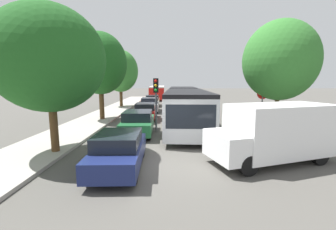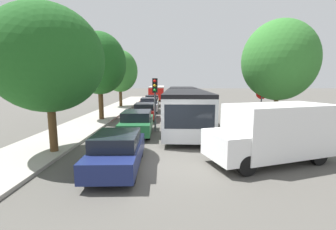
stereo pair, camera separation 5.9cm
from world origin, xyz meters
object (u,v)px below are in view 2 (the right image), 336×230
(tree_left_mid, at_px, (99,65))
(articulated_bus, at_px, (184,102))
(city_bus_rear, at_px, (158,92))
(tree_left_near, at_px, (49,62))
(queued_car_green, at_px, (138,123))
(tree_right_near, at_px, (280,63))
(white_van, at_px, (275,131))
(tree_left_far, at_px, (121,71))
(traffic_light, at_px, (156,93))
(no_entry_sign, at_px, (262,103))
(direction_sign_post, at_px, (277,92))
(queued_car_silver, at_px, (150,105))
(queued_car_red, at_px, (145,111))
(queued_car_navy, at_px, (118,151))
(queued_car_tan, at_px, (153,101))

(tree_left_mid, bearing_deg, articulated_bus, 3.67)
(city_bus_rear, distance_m, tree_left_near, 31.92)
(articulated_bus, height_order, queued_car_green, articulated_bus)
(queued_car_green, bearing_deg, tree_right_near, -88.40)
(white_van, xyz_separation_m, tree_left_near, (-9.26, 1.04, 2.78))
(tree_left_mid, distance_m, tree_right_near, 13.07)
(tree_left_far, bearing_deg, traffic_light, -69.62)
(white_van, bearing_deg, articulated_bus, -92.38)
(no_entry_sign, relative_size, direction_sign_post, 0.78)
(articulated_bus, xyz_separation_m, queued_car_silver, (-3.32, 5.08, -0.74))
(queued_car_red, xyz_separation_m, tree_left_near, (-3.09, -9.19, 3.31))
(traffic_light, xyz_separation_m, no_entry_sign, (6.61, -0.39, -0.62))
(queued_car_silver, height_order, tree_left_mid, tree_left_mid)
(queued_car_navy, bearing_deg, queued_car_tan, -0.78)
(queued_car_green, xyz_separation_m, queued_car_silver, (-0.12, 10.52, 0.03))
(queued_car_navy, distance_m, traffic_light, 6.66)
(queued_car_tan, bearing_deg, direction_sign_post, -149.91)
(queued_car_tan, xyz_separation_m, direction_sign_post, (9.11, -14.88, 1.83))
(queued_car_green, relative_size, tree_left_mid, 0.59)
(queued_car_tan, bearing_deg, tree_left_near, 170.04)
(tree_left_near, relative_size, tree_left_far, 0.91)
(articulated_bus, bearing_deg, queued_car_green, -28.28)
(articulated_bus, height_order, queued_car_silver, articulated_bus)
(queued_car_red, relative_size, tree_left_far, 0.57)
(queued_car_navy, relative_size, tree_left_mid, 0.56)
(queued_car_tan, relative_size, tree_right_near, 0.61)
(articulated_bus, bearing_deg, queued_car_navy, -14.04)
(queued_car_silver, relative_size, white_van, 0.81)
(articulated_bus, bearing_deg, white_van, 18.01)
(city_bus_rear, height_order, traffic_light, traffic_light)
(traffic_light, distance_m, direction_sign_post, 7.86)
(tree_left_far, bearing_deg, queued_car_silver, -45.63)
(white_van, xyz_separation_m, no_entry_sign, (1.59, 5.17, 0.64))
(queued_car_red, relative_size, traffic_light, 1.19)
(queued_car_tan, distance_m, tree_right_near, 18.33)
(queued_car_silver, xyz_separation_m, tree_left_far, (-3.89, 3.97, 3.71))
(articulated_bus, distance_m, direction_sign_post, 7.15)
(articulated_bus, xyz_separation_m, traffic_light, (-2.15, -4.58, 1.00))
(direction_sign_post, relative_size, tree_right_near, 0.53)
(articulated_bus, xyz_separation_m, direction_sign_post, (5.70, -4.19, 1.05))
(city_bus_rear, xyz_separation_m, tree_right_near, (8.69, -27.55, 2.95))
(tree_left_near, bearing_deg, white_van, -6.40)
(tree_left_near, relative_size, tree_right_near, 0.93)
(tree_left_mid, bearing_deg, city_bus_rear, 81.18)
(tree_left_near, xyz_separation_m, tree_left_mid, (-0.50, 8.66, 0.49))
(city_bus_rear, bearing_deg, tree_left_near, 173.80)
(articulated_bus, relative_size, direction_sign_post, 4.89)
(queued_car_navy, height_order, tree_left_far, tree_left_far)
(tree_left_near, height_order, tree_right_near, tree_right_near)
(traffic_light, xyz_separation_m, tree_left_near, (-4.25, -4.52, 1.52))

